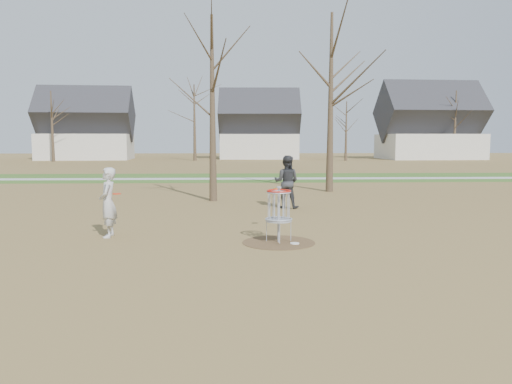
% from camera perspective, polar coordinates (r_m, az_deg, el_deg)
% --- Properties ---
extents(ground, '(160.00, 160.00, 0.00)m').
position_cam_1_polar(ground, '(12.37, 2.60, -5.80)').
color(ground, brown).
rests_on(ground, ground).
extents(green_band, '(160.00, 8.00, 0.01)m').
position_cam_1_polar(green_band, '(33.18, -0.46, 1.66)').
color(green_band, '#2D5119').
rests_on(green_band, ground).
extents(footpath, '(160.00, 1.50, 0.01)m').
position_cam_1_polar(footpath, '(32.18, -0.41, 1.55)').
color(footpath, '#9E9E99').
rests_on(footpath, green_band).
extents(dirt_circle, '(1.80, 1.80, 0.01)m').
position_cam_1_polar(dirt_circle, '(12.37, 2.60, -5.77)').
color(dirt_circle, '#47331E').
rests_on(dirt_circle, ground).
extents(player_standing, '(0.49, 0.69, 1.82)m').
position_cam_1_polar(player_standing, '(13.46, -16.56, -1.16)').
color(player_standing, '#BDBDBD').
rests_on(player_standing, ground).
extents(player_throwing, '(1.12, 0.99, 1.95)m').
position_cam_1_polar(player_throwing, '(18.41, 3.51, 1.16)').
color(player_throwing, '#2E3033').
rests_on(player_throwing, ground).
extents(disc_grounded, '(0.22, 0.22, 0.02)m').
position_cam_1_polar(disc_grounded, '(12.21, 4.45, -5.87)').
color(disc_grounded, white).
rests_on(disc_grounded, dirt_circle).
extents(discs_in_play, '(4.42, 1.16, 0.08)m').
position_cam_1_polar(discs_in_play, '(13.41, -5.96, 0.12)').
color(discs_in_play, orange).
rests_on(discs_in_play, ground).
extents(disc_golf_basket, '(0.64, 0.64, 1.35)m').
position_cam_1_polar(disc_golf_basket, '(12.22, 2.62, -1.60)').
color(disc_golf_basket, '#9EA3AD').
rests_on(disc_golf_basket, ground).
extents(bare_trees, '(52.62, 44.98, 9.00)m').
position_cam_1_polar(bare_trees, '(48.02, 1.12, 9.39)').
color(bare_trees, '#382B1E').
rests_on(bare_trees, ground).
extents(houses_row, '(56.51, 10.01, 7.26)m').
position_cam_1_polar(houses_row, '(64.85, 2.50, 6.91)').
color(houses_row, silver).
rests_on(houses_row, ground).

